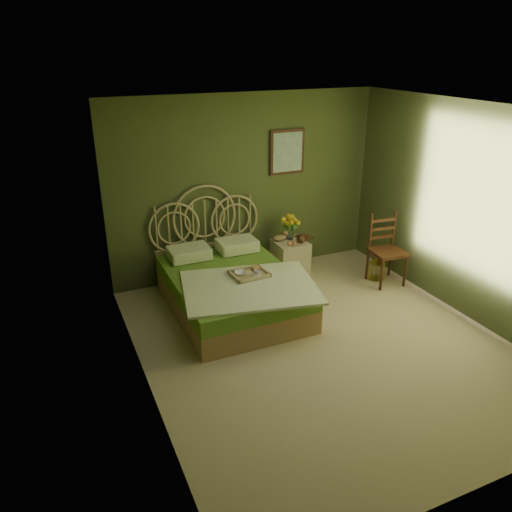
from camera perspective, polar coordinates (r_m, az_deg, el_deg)
name	(u,v)px	position (r m, az deg, el deg)	size (l,w,h in m)	color
floor	(322,344)	(5.89, 7.60, -9.89)	(4.50, 4.50, 0.00)	#C6AD8F
ceiling	(337,111)	(4.99, 9.22, 16.05)	(4.50, 4.50, 0.00)	silver
wall_back	(246,187)	(7.20, -1.17, 7.92)	(4.00, 4.00, 0.00)	#4E5B30
wall_left	(139,271)	(4.62, -13.27, -1.69)	(4.50, 4.50, 0.00)	#4E5B30
wall_right	(472,214)	(6.55, 23.44, 4.40)	(4.50, 4.50, 0.00)	#4E5B30
wall_art	(287,152)	(7.34, 3.59, 11.78)	(0.54, 0.04, 0.64)	black
bed	(231,286)	(6.46, -2.90, -3.43)	(1.78, 2.25, 1.39)	#A27851
nightstand	(290,252)	(7.41, 3.93, 0.50)	(0.47, 0.47, 0.94)	beige
chair	(385,245)	(7.31, 14.49, 1.27)	(0.48, 0.48, 1.01)	black
birdcage	(377,269)	(7.48, 13.62, -1.41)	(0.22, 0.22, 0.34)	gold
book_lower	(301,239)	(7.43, 5.13, 1.98)	(0.18, 0.24, 0.02)	#381E0F
book_upper	(301,238)	(7.42, 5.14, 2.12)	(0.16, 0.22, 0.02)	#472819
cereal_bowl	(240,273)	(6.21, -1.79, -1.97)	(0.15, 0.15, 0.04)	white
coffee_cup	(257,273)	(6.18, 0.14, -1.92)	(0.08, 0.08, 0.07)	white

